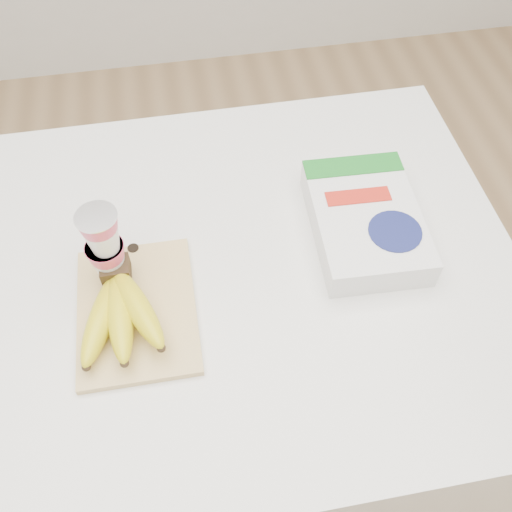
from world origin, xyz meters
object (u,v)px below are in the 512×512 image
(table, at_px, (188,387))
(cereal_box, at_px, (365,221))
(bananas, at_px, (119,310))
(cutting_board, at_px, (137,310))
(yogurt_stack, at_px, (104,244))

(table, bearing_deg, cereal_box, 5.16)
(bananas, bearing_deg, cereal_box, 14.79)
(cereal_box, bearing_deg, bananas, -162.71)
(table, height_order, bananas, bananas)
(table, bearing_deg, cutting_board, -124.02)
(table, height_order, yogurt_stack, yogurt_stack)
(bananas, bearing_deg, cutting_board, 34.12)
(bananas, height_order, cereal_box, bananas)
(cereal_box, bearing_deg, yogurt_stack, -174.26)
(table, bearing_deg, bananas, -129.61)
(yogurt_stack, relative_size, cereal_box, 0.55)
(bananas, distance_m, yogurt_stack, 0.11)
(cutting_board, bearing_deg, cereal_box, 14.06)
(cutting_board, height_order, bananas, bananas)
(table, relative_size, cereal_box, 4.53)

